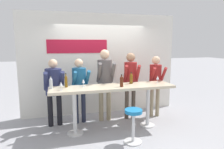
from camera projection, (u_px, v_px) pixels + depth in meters
ground_plane at (113, 129)px, 4.68m from camera, size 40.00×40.00×0.00m
back_wall at (101, 64)px, 5.68m from camera, size 4.42×0.12×2.82m
tasting_table at (113, 92)px, 4.54m from camera, size 2.82×0.65×1.04m
bar_stool at (133, 121)px, 4.00m from camera, size 0.37×0.37×0.70m
person_far_left at (54, 85)px, 4.75m from camera, size 0.49×0.57×1.63m
person_left at (79, 84)px, 4.93m from camera, size 0.46×0.56×1.63m
person_center_left at (105, 77)px, 5.07m from camera, size 0.45×0.57×1.84m
person_center at (130, 78)px, 5.20m from camera, size 0.45×0.57×1.76m
person_center_right at (155, 79)px, 5.37m from camera, size 0.40×0.52×1.66m
wine_bottle_0 at (66, 81)px, 4.37m from camera, size 0.06×0.06×0.32m
wine_bottle_1 at (51, 83)px, 4.22m from camera, size 0.07×0.07×0.28m
wine_bottle_2 at (131, 78)px, 4.78m from camera, size 0.08×0.08×0.28m
wine_bottle_3 at (122, 81)px, 4.43m from camera, size 0.08×0.08×0.28m
wine_glass_0 at (83, 81)px, 4.43m from camera, size 0.07×0.07×0.18m
wine_glass_1 at (158, 78)px, 4.86m from camera, size 0.07×0.07×0.18m
wine_glass_2 at (61, 84)px, 4.10m from camera, size 0.07×0.07×0.18m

